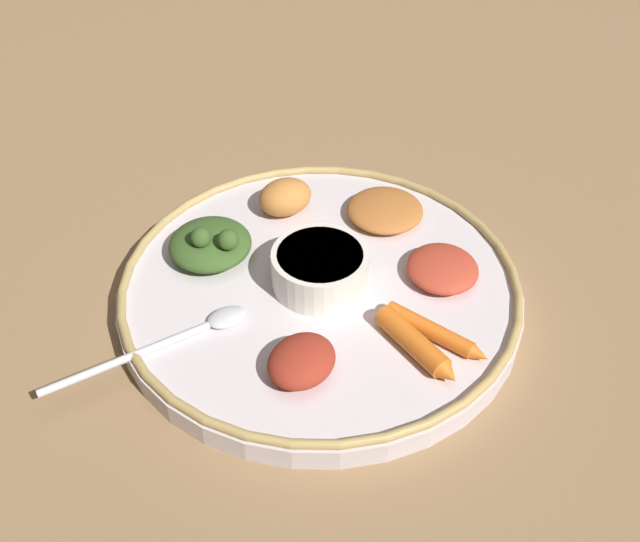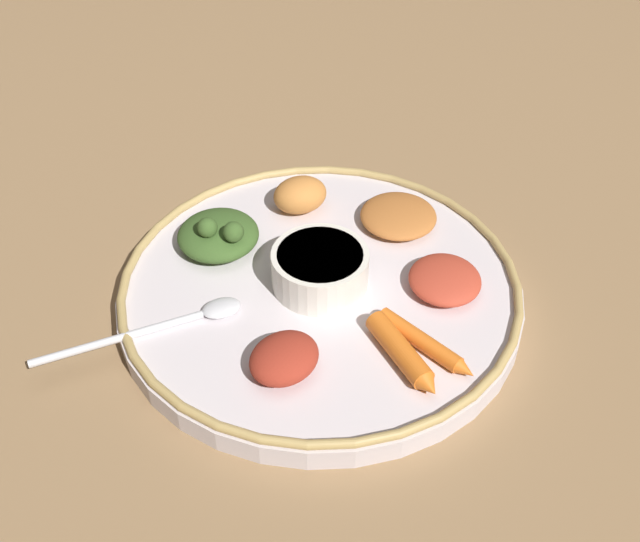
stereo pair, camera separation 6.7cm
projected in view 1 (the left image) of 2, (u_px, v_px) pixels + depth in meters
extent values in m
plane|color=olive|center=(320.00, 300.00, 0.70)|extent=(2.40, 2.40, 0.00)
cylinder|color=silver|center=(320.00, 292.00, 0.69)|extent=(0.36, 0.36, 0.02)
torus|color=tan|center=(320.00, 281.00, 0.68)|extent=(0.36, 0.36, 0.01)
cylinder|color=silver|center=(320.00, 269.00, 0.67)|extent=(0.09, 0.09, 0.04)
cylinder|color=brown|center=(320.00, 256.00, 0.66)|extent=(0.08, 0.08, 0.01)
ellipsoid|color=silver|center=(227.00, 317.00, 0.64)|extent=(0.04, 0.04, 0.01)
cylinder|color=silver|center=(127.00, 358.00, 0.61)|extent=(0.13, 0.07, 0.01)
ellipsoid|color=#385623|center=(210.00, 244.00, 0.70)|extent=(0.10, 0.10, 0.03)
sphere|color=#385623|center=(228.00, 240.00, 0.67)|extent=(0.02, 0.02, 0.02)
sphere|color=#385623|center=(201.00, 237.00, 0.68)|extent=(0.02, 0.02, 0.02)
cylinder|color=orange|center=(412.00, 341.00, 0.62)|extent=(0.05, 0.07, 0.02)
cone|color=orange|center=(449.00, 375.00, 0.59)|extent=(0.02, 0.02, 0.02)
cylinder|color=orange|center=(429.00, 329.00, 0.63)|extent=(0.07, 0.06, 0.01)
cone|color=orange|center=(480.00, 355.00, 0.61)|extent=(0.02, 0.02, 0.01)
ellipsoid|color=#C67A38|center=(285.00, 197.00, 0.75)|extent=(0.07, 0.06, 0.03)
ellipsoid|color=#B2662D|center=(385.00, 210.00, 0.75)|extent=(0.08, 0.08, 0.02)
ellipsoid|color=maroon|center=(302.00, 361.00, 0.59)|extent=(0.08, 0.08, 0.03)
ellipsoid|color=#B73D28|center=(442.00, 268.00, 0.68)|extent=(0.07, 0.07, 0.02)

